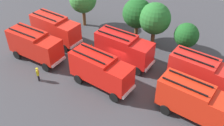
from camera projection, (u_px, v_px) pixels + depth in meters
ground_plane at (112, 72)px, 30.77m from camera, size 56.72×56.72×0.00m
fire_truck_0 at (35, 45)px, 31.68m from camera, size 7.29×3.00×3.88m
fire_truck_1 at (101, 70)px, 27.71m from camera, size 7.43×3.42×3.88m
fire_truck_2 at (195, 100)px, 24.03m from camera, size 7.44×3.45×3.88m
fire_truck_3 at (55, 28)px, 34.95m from camera, size 7.40×3.32×3.88m
fire_truck_4 at (124, 48)px, 31.14m from camera, size 7.37×3.22×3.88m
fire_truck_5 at (202, 73)px, 27.32m from camera, size 7.44×3.43×3.88m
firefighter_0 at (102, 62)px, 30.79m from camera, size 0.47×0.47×1.76m
firefighter_1 at (115, 44)px, 33.97m from camera, size 0.46×0.47×1.75m
firefighter_2 at (131, 42)px, 34.39m from camera, size 0.48×0.42×1.70m
firefighter_4 at (38, 74)px, 29.06m from camera, size 0.44×0.48×1.72m
tree_1 at (137, 13)px, 34.14m from camera, size 3.95×3.95×6.12m
tree_2 at (155, 19)px, 32.74m from camera, size 4.03×4.03×6.25m
tree_3 at (186, 35)px, 31.52m from camera, size 3.01×3.01×4.67m
traffic_cone_0 at (160, 80)px, 29.28m from camera, size 0.39×0.39×0.56m
traffic_cone_1 at (91, 46)px, 34.77m from camera, size 0.51×0.51×0.72m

